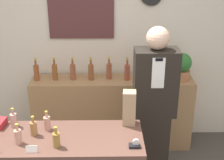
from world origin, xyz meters
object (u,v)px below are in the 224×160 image
potted_plant (182,66)px  tape_dispenser (135,145)px  shopkeeper (154,108)px  paper_bag (129,108)px

potted_plant → tape_dispenser: (-0.68, -1.43, -0.14)m
shopkeeper → potted_plant: (0.41, 0.63, 0.23)m
shopkeeper → tape_dispenser: 0.84m
shopkeeper → tape_dispenser: bearing=-108.7°
shopkeeper → potted_plant: 0.79m
potted_plant → paper_bag: potted_plant is taller
paper_bag → tape_dispenser: size_ratio=3.56×
paper_bag → tape_dispenser: (0.02, -0.37, -0.14)m
shopkeeper → paper_bag: (-0.29, -0.43, 0.23)m
tape_dispenser → shopkeeper: bearing=71.3°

